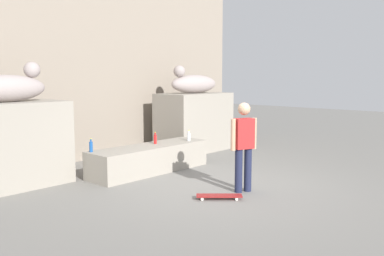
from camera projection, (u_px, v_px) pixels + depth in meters
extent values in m
plane|color=slate|center=(223.00, 188.00, 8.26)|extent=(40.00, 40.00, 0.00)
cube|color=gray|center=(83.00, 40.00, 10.92)|extent=(10.83, 0.60, 6.14)
cube|color=gray|center=(9.00, 145.00, 8.26)|extent=(2.16, 1.19, 1.66)
cube|color=gray|center=(194.00, 122.00, 12.24)|extent=(2.16, 1.19, 1.66)
ellipsoid|color=#A0928E|center=(6.00, 88.00, 8.13)|extent=(1.62, 0.61, 0.52)
sphere|color=#A0928E|center=(32.00, 70.00, 8.50)|extent=(0.32, 0.32, 0.32)
ellipsoid|color=#A0928E|center=(194.00, 84.00, 12.11)|extent=(1.65, 0.73, 0.52)
sphere|color=#A0928E|center=(179.00, 71.00, 11.70)|extent=(0.32, 0.32, 0.32)
cube|color=gray|center=(150.00, 159.00, 9.61)|extent=(2.97, 0.83, 0.60)
cylinder|color=#1E233F|center=(239.00, 171.00, 7.91)|extent=(0.14, 0.14, 0.82)
cylinder|color=#1E233F|center=(248.00, 170.00, 7.99)|extent=(0.14, 0.14, 0.82)
cube|color=#B22626|center=(244.00, 134.00, 7.87)|extent=(0.41, 0.33, 0.56)
sphere|color=tan|center=(244.00, 109.00, 7.81)|extent=(0.23, 0.23, 0.23)
cylinder|color=tan|center=(233.00, 135.00, 7.77)|extent=(0.09, 0.09, 0.58)
cylinder|color=tan|center=(254.00, 133.00, 7.96)|extent=(0.09, 0.09, 0.58)
cube|color=maroon|center=(219.00, 196.00, 7.49)|extent=(0.68, 0.73, 0.02)
cylinder|color=white|center=(236.00, 197.00, 7.56)|extent=(0.06, 0.06, 0.06)
cylinder|color=white|center=(237.00, 199.00, 7.43)|extent=(0.06, 0.06, 0.06)
cylinder|color=white|center=(202.00, 197.00, 7.57)|extent=(0.06, 0.06, 0.06)
cylinder|color=white|center=(202.00, 199.00, 7.43)|extent=(0.06, 0.06, 0.06)
cylinder|color=silver|center=(189.00, 137.00, 10.27)|extent=(0.08, 0.08, 0.19)
cylinder|color=silver|center=(189.00, 132.00, 10.25)|extent=(0.03, 0.03, 0.06)
cylinder|color=yellow|center=(189.00, 130.00, 10.25)|extent=(0.04, 0.04, 0.01)
cylinder|color=red|center=(155.00, 139.00, 9.81)|extent=(0.07, 0.07, 0.20)
cylinder|color=red|center=(155.00, 134.00, 9.79)|extent=(0.03, 0.03, 0.06)
cylinder|color=yellow|center=(155.00, 132.00, 9.79)|extent=(0.04, 0.04, 0.01)
cylinder|color=#194C99|center=(91.00, 147.00, 8.77)|extent=(0.07, 0.07, 0.21)
cylinder|color=#194C99|center=(91.00, 140.00, 8.75)|extent=(0.03, 0.03, 0.06)
cylinder|color=yellow|center=(91.00, 139.00, 8.75)|extent=(0.04, 0.04, 0.01)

